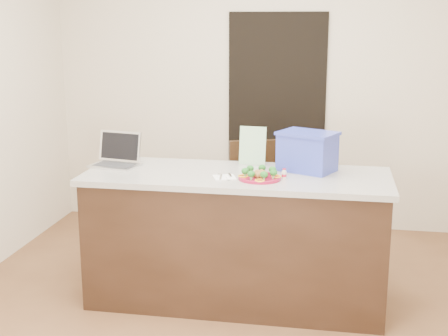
% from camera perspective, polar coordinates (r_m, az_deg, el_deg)
% --- Properties ---
extents(ground, '(4.00, 4.00, 0.00)m').
position_cam_1_polar(ground, '(4.29, 0.57, -13.33)').
color(ground, brown).
rests_on(ground, ground).
extents(room_shell, '(4.00, 4.00, 4.00)m').
position_cam_1_polar(room_shell, '(3.84, 0.63, 8.76)').
color(room_shell, white).
rests_on(room_shell, ground).
extents(doorway, '(0.90, 0.02, 2.00)m').
position_cam_1_polar(doorway, '(5.86, 4.81, 4.24)').
color(doorway, black).
rests_on(doorway, ground).
extents(island, '(2.06, 0.76, 0.92)m').
position_cam_1_polar(island, '(4.34, 1.14, -6.39)').
color(island, black).
rests_on(island, ground).
extents(plate, '(0.28, 0.28, 0.02)m').
position_cam_1_polar(plate, '(4.06, 3.28, -0.88)').
color(plate, maroon).
rests_on(plate, island).
extents(meatballs, '(0.11, 0.11, 0.04)m').
position_cam_1_polar(meatballs, '(4.05, 3.35, -0.53)').
color(meatballs, olive).
rests_on(meatballs, plate).
extents(broccoli, '(0.23, 0.23, 0.04)m').
position_cam_1_polar(broccoli, '(4.05, 3.29, -0.28)').
color(broccoli, '#154F17').
rests_on(broccoli, plate).
extents(pepper_rings, '(0.28, 0.28, 0.01)m').
position_cam_1_polar(pepper_rings, '(4.06, 3.28, -0.75)').
color(pepper_rings, gold).
rests_on(pepper_rings, plate).
extents(napkin, '(0.18, 0.18, 0.01)m').
position_cam_1_polar(napkin, '(4.09, 0.04, -0.85)').
color(napkin, silver).
rests_on(napkin, island).
extents(fork, '(0.04, 0.17, 0.00)m').
position_cam_1_polar(fork, '(4.11, -0.21, -0.72)').
color(fork, silver).
rests_on(fork, napkin).
extents(knife, '(0.04, 0.17, 0.01)m').
position_cam_1_polar(knife, '(4.07, 0.41, -0.83)').
color(knife, white).
rests_on(knife, napkin).
extents(yogurt_bottle, '(0.03, 0.03, 0.07)m').
position_cam_1_polar(yogurt_bottle, '(4.08, 5.52, -0.58)').
color(yogurt_bottle, beige).
rests_on(yogurt_bottle, island).
extents(laptop, '(0.37, 0.32, 0.23)m').
position_cam_1_polar(laptop, '(4.51, -9.72, 1.08)').
color(laptop, silver).
rests_on(laptop, island).
extents(leaflet, '(0.19, 0.06, 0.27)m').
position_cam_1_polar(leaflet, '(4.44, 2.63, 2.05)').
color(leaflet, silver).
rests_on(leaflet, island).
extents(blue_box, '(0.45, 0.40, 0.27)m').
position_cam_1_polar(blue_box, '(4.29, 7.63, 1.53)').
color(blue_box, '#2F3CAA').
rests_on(blue_box, island).
extents(chair, '(0.56, 0.57, 0.98)m').
position_cam_1_polar(chair, '(5.02, 2.75, -2.44)').
color(chair, '#311D0E').
rests_on(chair, ground).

